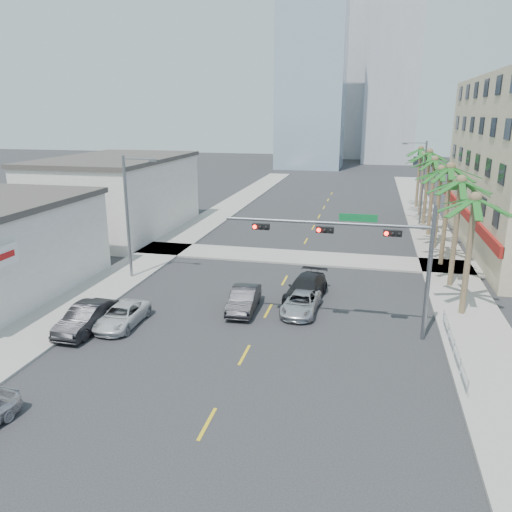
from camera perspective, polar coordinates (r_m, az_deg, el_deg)
The scene contains 25 objects.
ground at distance 22.53m, azimuth -3.94°, elevation -15.76°, with size 260.00×260.00×0.00m, color #262628.
sidewalk_right at distance 40.53m, azimuth 21.27°, elevation -1.97°, with size 4.00×120.00×0.15m, color gray.
sidewalk_left at distance 43.80m, azimuth -11.45°, elevation 0.13°, with size 4.00×120.00×0.15m, color gray.
sidewalk_cross at distance 42.35m, azimuth 4.67°, elevation -0.14°, with size 80.00×4.00×0.15m, color gray.
building_left_far at distance 53.35m, azimuth -15.55°, elevation 6.58°, with size 11.00×18.00×7.20m, color beige.
tower_far_left at distance 114.74m, azimuth 6.50°, elevation 22.07°, with size 14.00×14.00×48.00m, color #99B2C6.
tower_far_right at distance 129.58m, azimuth 15.62°, elevation 23.59°, with size 12.00×12.00×60.00m, color #ADADB2.
tower_far_center at distance 143.82m, azimuth 10.04°, elevation 19.50°, with size 16.00×16.00×42.00m, color #ADADB2.
traffic_signal_mast at distance 27.09m, azimuth 12.65°, elevation 1.12°, with size 11.12×0.54×7.20m.
palm_tree_0 at distance 31.20m, azimuth 23.77°, elevation 5.89°, with size 4.80×4.80×7.80m.
palm_tree_1 at distance 36.22m, azimuth 22.40°, elevation 7.84°, with size 4.80×4.80×8.16m.
palm_tree_2 at distance 41.29m, azimuth 21.36°, elevation 9.31°, with size 4.80×4.80×8.52m.
palm_tree_3 at distance 46.49m, azimuth 20.42°, elevation 9.18°, with size 4.80×4.80×7.80m.
palm_tree_4 at distance 51.59m, azimuth 19.77°, elevation 10.22°, with size 4.80×4.80×8.16m.
palm_tree_5 at distance 56.72m, azimuth 19.24°, elevation 11.08°, with size 4.80×4.80×8.52m.
palm_tree_6 at distance 61.93m, azimuth 18.71°, elevation 10.83°, with size 4.80×4.80×7.80m.
palm_tree_7 at distance 67.07m, azimuth 18.34°, elevation 11.50°, with size 4.80×4.80×8.16m.
streetlight_left at distance 36.98m, azimuth -14.24°, elevation 4.97°, with size 2.55×0.25×9.00m.
streetlight_right at distance 56.92m, azimuth 18.38°, elevation 8.41°, with size 2.55×0.25×9.00m.
guardrail at distance 27.12m, azimuth 21.72°, elevation -9.54°, with size 0.08×8.08×1.00m.
car_parked_mid at distance 29.81m, azimuth -18.83°, elevation -6.72°, with size 1.61×4.61×1.52m, color black.
car_parked_far at distance 29.96m, azimuth -15.10°, elevation -6.60°, with size 2.02×4.37×1.22m, color silver.
car_lane_left at distance 31.03m, azimuth -1.41°, elevation -4.98°, with size 1.53×4.40×1.45m, color black.
car_lane_center at distance 30.88m, azimuth 5.15°, elevation -5.37°, with size 2.03×4.40×1.22m, color silver.
car_lane_right at distance 33.00m, azimuth 5.72°, elevation -3.69°, with size 2.11×5.19×1.51m, color black.
Camera 1 is at (5.74, -18.27, 11.88)m, focal length 35.00 mm.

